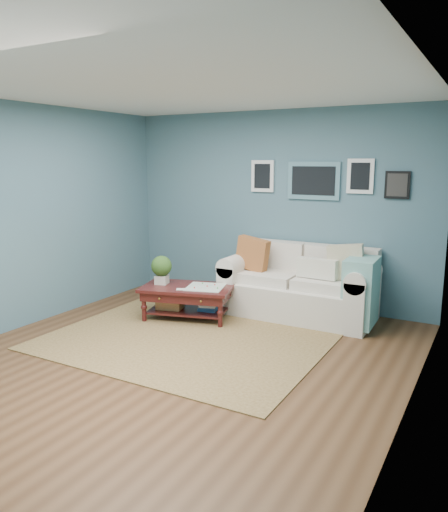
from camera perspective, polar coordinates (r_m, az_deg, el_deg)
The scene contains 4 objects.
room_shell at distance 4.95m, azimuth -5.28°, elevation 3.17°, with size 5.00×5.02×2.70m.
area_rug at distance 5.82m, azimuth -4.19°, elevation -9.39°, with size 3.07×2.45×0.01m, color brown.
loveseat at distance 6.58m, azimuth 9.25°, elevation -3.34°, with size 2.00×0.91×1.03m.
coffee_table at distance 6.46m, azimuth -4.70°, elevation -4.06°, with size 1.29×0.96×0.80m.
Camera 1 is at (2.80, -3.98, 2.02)m, focal length 35.00 mm.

